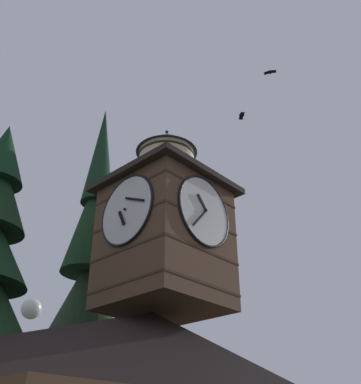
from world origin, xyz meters
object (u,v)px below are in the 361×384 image
moon (31,309)px  flying_bird_high (270,72)px  flying_bird_low (242,115)px  pine_tree_behind (85,314)px  clock_tower (165,228)px

moon → flying_bird_high: size_ratio=4.03×
moon → flying_bird_low: (12.31, 38.18, -0.57)m
pine_tree_behind → flying_bird_high: pine_tree_behind is taller
flying_bird_high → flying_bird_low: 2.33m
pine_tree_behind → flying_bird_low: bearing=100.5°
flying_bird_low → clock_tower: bearing=-54.1°
flying_bird_low → pine_tree_behind: bearing=-79.5°
flying_bird_high → flying_bird_low: flying_bird_high is taller
moon → flying_bird_high: bearing=73.0°
pine_tree_behind → flying_bird_high: size_ratio=34.97×
clock_tower → flying_bird_low: flying_bird_low is taller
moon → flying_bird_high: 41.65m
pine_tree_behind → flying_bird_high: bearing=99.5°
flying_bird_high → pine_tree_behind: bearing=-80.5°
clock_tower → flying_bird_high: bearing=115.8°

